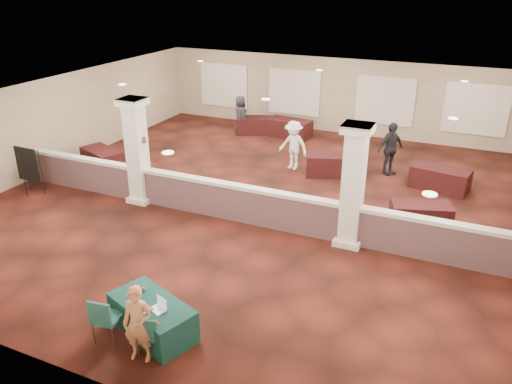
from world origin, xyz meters
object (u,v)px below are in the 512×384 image
at_px(far_table_back_left, 257,125).
at_px(attendee_a, 139,142).
at_px(far_table_front_left, 102,159).
at_px(far_table_front_right, 420,215).
at_px(far_table_back_center, 289,128).
at_px(far_table_front_center, 333,165).
at_px(conf_chair_side, 104,317).
at_px(near_table, 153,317).
at_px(woman, 138,324).
at_px(attendee_d, 240,115).
at_px(far_table_back_right, 440,178).
at_px(attendee_c, 390,149).
at_px(conf_chair_main, 148,332).
at_px(easel_board, 28,165).
at_px(attendee_b, 293,145).

distance_m(far_table_back_left, attendee_a, 5.81).
distance_m(far_table_front_left, far_table_front_right, 11.05).
bearing_deg(far_table_front_right, far_table_back_left, 141.49).
bearing_deg(attendee_a, far_table_back_center, 55.61).
xyz_separation_m(far_table_front_center, far_table_back_center, (-2.95, 3.50, 0.00)).
distance_m(conf_chair_side, far_table_front_left, 9.67).
relative_size(near_table, far_table_front_left, 1.06).
xyz_separation_m(conf_chair_side, woman, (0.87, -0.11, 0.19)).
relative_size(near_table, woman, 1.17).
distance_m(attendee_a, attendee_d, 5.22).
bearing_deg(woman, near_table, 93.46).
height_order(woman, far_table_back_right, woman).
xyz_separation_m(far_table_back_right, attendee_c, (-1.78, 0.67, 0.56)).
relative_size(conf_chair_main, easel_board, 0.57).
xyz_separation_m(far_table_front_left, attendee_b, (6.31, 2.70, 0.54)).
height_order(far_table_front_left, attendee_a, attendee_a).
xyz_separation_m(conf_chair_side, attendee_a, (-5.14, 8.18, 0.31)).
xyz_separation_m(far_table_front_center, far_table_back_right, (3.51, 0.20, -0.01)).
bearing_deg(attendee_d, far_table_front_right, -176.36).
distance_m(near_table, far_table_front_right, 7.97).
height_order(far_table_back_left, attendee_a, attendee_a).
xyz_separation_m(far_table_back_center, attendee_a, (-3.74, -5.41, 0.50)).
bearing_deg(conf_chair_main, attendee_d, 89.51).
xyz_separation_m(far_table_front_left, far_table_front_center, (7.79, 2.70, 0.03)).
height_order(conf_chair_side, far_table_back_center, conf_chair_side).
distance_m(conf_chair_main, far_table_back_left, 14.03).
xyz_separation_m(easel_board, far_table_back_left, (3.85, 8.91, -0.63)).
distance_m(easel_board, attendee_a, 3.92).
relative_size(conf_chair_side, far_table_back_left, 0.55).
relative_size(far_table_front_left, attendee_d, 1.00).
height_order(woman, far_table_back_left, woman).
xyz_separation_m(far_table_back_center, far_table_back_right, (6.46, -3.30, -0.01)).
bearing_deg(far_table_back_right, near_table, -114.42).
bearing_deg(woman, far_table_back_center, 85.50).
height_order(near_table, attendee_a, attendee_a).
distance_m(attendee_a, attendee_c, 8.87).
bearing_deg(far_table_front_right, attendee_b, 150.37).
bearing_deg(easel_board, far_table_front_right, 14.97).
xyz_separation_m(far_table_front_left, far_table_front_right, (11.05, 0.00, -0.02)).
bearing_deg(far_table_back_center, attendee_a, -124.66).
relative_size(easel_board, attendee_d, 0.93).
height_order(far_table_front_left, far_table_front_center, far_table_front_center).
bearing_deg(conf_chair_main, woman, -148.30).
distance_m(conf_chair_side, far_table_back_left, 13.80).
height_order(far_table_front_left, far_table_back_left, far_table_back_left).
relative_size(attendee_a, attendee_d, 1.05).
height_order(near_table, attendee_c, attendee_c).
bearing_deg(far_table_front_left, woman, -46.52).
bearing_deg(easel_board, far_table_front_center, 34.95).
xyz_separation_m(far_table_back_left, attendee_a, (-2.28, -5.32, 0.52)).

